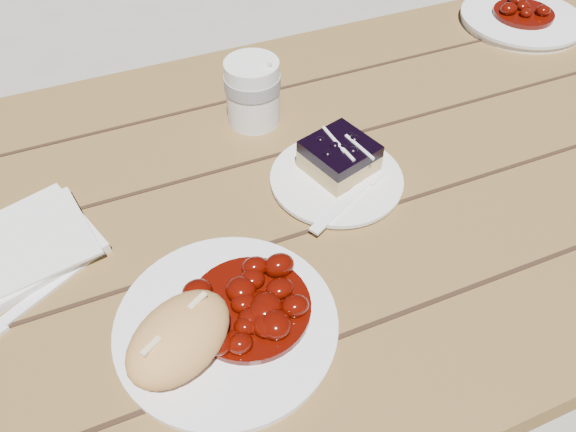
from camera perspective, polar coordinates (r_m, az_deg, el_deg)
name	(u,v)px	position (r m, az deg, el deg)	size (l,w,h in m)	color
ground	(270,422)	(1.42, -1.82, -20.23)	(60.00, 60.00, 0.00)	#9B968C
picnic_table	(262,271)	(0.91, -2.69, -5.62)	(2.00, 1.55, 0.75)	brown
main_plate	(227,326)	(0.65, -6.24, -11.06)	(0.25, 0.25, 0.02)	white
goulash_stew	(249,300)	(0.63, -4.01, -8.47)	(0.14, 0.14, 0.04)	#500902
bread_roll	(179,338)	(0.60, -11.00, -12.08)	(0.13, 0.08, 0.07)	tan
dessert_plate	(336,180)	(0.81, 4.94, 3.68)	(0.18, 0.18, 0.01)	white
blueberry_cake	(339,156)	(0.80, 5.24, 6.06)	(0.11, 0.11, 0.05)	tan
fork_dessert	(341,205)	(0.76, 5.44, 1.09)	(0.03, 0.16, 0.01)	white
coffee_cup	(253,92)	(0.90, -3.59, 12.43)	(0.08, 0.08, 0.11)	white
napkin_stack	(30,243)	(0.80, -24.78, -2.54)	(0.15, 0.15, 0.01)	white
fork_table	(46,290)	(0.74, -23.39, -6.91)	(0.03, 0.16, 0.01)	white
second_plate	(521,20)	(1.28, 22.62, 17.92)	(0.23, 0.23, 0.02)	white
second_stew	(526,6)	(1.26, 23.01, 19.05)	(0.12, 0.12, 0.04)	#500902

